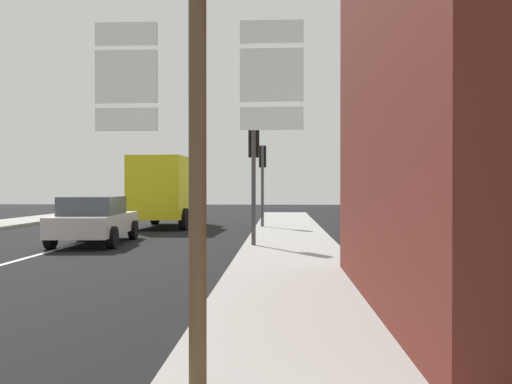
{
  "coord_description": "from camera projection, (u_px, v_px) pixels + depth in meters",
  "views": [
    {
      "loc": [
        6.26,
        -4.15,
        1.73
      ],
      "look_at": [
        5.41,
        13.64,
        1.59
      ],
      "focal_mm": 36.49,
      "sensor_mm": 36.0,
      "label": 1
    }
  ],
  "objects": [
    {
      "name": "sidewalk_right",
      "position": [
        293.0,
        259.0,
        12.13
      ],
      "size": [
        2.69,
        44.0,
        0.14
      ],
      "primitive_type": "cube",
      "color": "#9E9B96",
      "rests_on": "ground"
    },
    {
      "name": "delivery_truck",
      "position": [
        167.0,
        190.0,
        22.88
      ],
      "size": [
        2.66,
        5.09,
        3.05
      ],
      "color": "yellow",
      "rests_on": "ground"
    },
    {
      "name": "traffic_light_far_right",
      "position": [
        263.0,
        168.0,
        21.64
      ],
      "size": [
        0.3,
        0.49,
        3.49
      ],
      "color": "#47474C",
      "rests_on": "ground"
    },
    {
      "name": "route_sign_post",
      "position": [
        198.0,
        165.0,
        4.09
      ],
      "size": [
        1.66,
        0.14,
        3.2
      ],
      "color": "brown",
      "rests_on": "ground"
    },
    {
      "name": "ground_plane",
      "position": [
        55.0,
        250.0,
        14.44
      ],
      "size": [
        80.0,
        80.0,
        0.0
      ],
      "primitive_type": "plane",
      "color": "black"
    },
    {
      "name": "sedan_far",
      "position": [
        95.0,
        219.0,
        16.05
      ],
      "size": [
        2.18,
        4.3,
        1.47
      ],
      "color": "beige",
      "rests_on": "ground"
    },
    {
      "name": "traffic_light_near_right",
      "position": [
        254.0,
        158.0,
        14.63
      ],
      "size": [
        0.3,
        0.49,
        3.5
      ],
      "color": "#47474C",
      "rests_on": "ground"
    }
  ]
}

